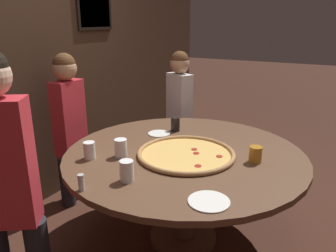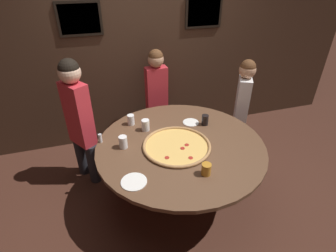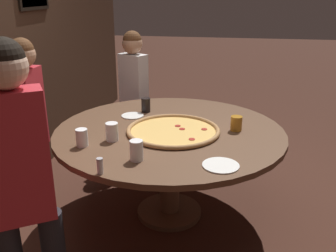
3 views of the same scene
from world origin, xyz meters
name	(u,v)px [view 2 (image 2 of 3)]	position (x,y,z in m)	size (l,w,h in m)	color
ground_plane	(179,194)	(0.00, 0.00, 0.00)	(24.00, 24.00, 0.00)	#422319
back_wall	(146,50)	(0.00, 1.46, 1.30)	(6.40, 0.08, 2.60)	#3D281C
dining_table	(180,153)	(0.00, 0.00, 0.62)	(1.73, 1.73, 0.74)	brown
giant_pizza	(177,146)	(-0.06, -0.04, 0.75)	(0.69, 0.69, 0.03)	#EAB75B
drink_cup_front_edge	(205,120)	(0.39, 0.27, 0.80)	(0.08, 0.08, 0.12)	black
drink_cup_by_shaker	(145,125)	(-0.29, 0.36, 0.80)	(0.09, 0.09, 0.13)	white
drink_cup_near_right	(131,120)	(-0.42, 0.52, 0.80)	(0.08, 0.08, 0.12)	white
drink_cup_centre_back	(123,142)	(-0.57, 0.11, 0.80)	(0.08, 0.08, 0.13)	white
drink_cup_near_left	(206,169)	(0.06, -0.49, 0.80)	(0.09, 0.09, 0.11)	#BC7A23
white_plate_far_back	(134,182)	(-0.56, -0.41, 0.74)	(0.22, 0.22, 0.01)	white
white_plate_right_side	(191,122)	(0.25, 0.36, 0.74)	(0.18, 0.18, 0.01)	white
condiment_shaker	(100,138)	(-0.78, 0.27, 0.79)	(0.04, 0.04, 0.10)	silver
diner_far_right	(79,117)	(-0.98, 0.64, 0.87)	(0.33, 0.39, 1.53)	#232328
diner_far_left	(242,104)	(1.03, 0.55, 0.77)	(0.27, 0.35, 1.35)	#232328
diner_centre_back	(157,93)	(0.06, 1.17, 0.79)	(0.35, 0.21, 1.39)	#232328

